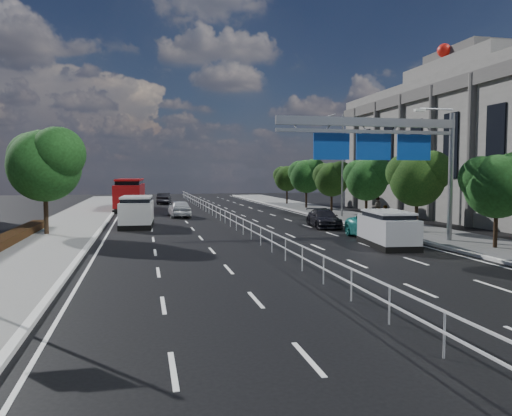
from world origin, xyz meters
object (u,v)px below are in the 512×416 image
object	(u,v)px
parked_car_dark	(324,218)
near_car_silver	(179,208)
parked_car_teal	(379,227)
pedestrian_a	(385,217)
overhead_gantry	(387,141)
red_bus	(130,194)
pedestrian_b	(377,207)
silver_minivan	(388,229)
near_car_dark	(164,198)
white_minivan	(137,212)

from	to	relation	value
parked_car_dark	near_car_silver	bearing A→B (deg)	136.34
parked_car_teal	parked_car_dark	size ratio (longest dim) A/B	1.21
near_car_silver	pedestrian_a	distance (m)	19.00
parked_car_teal	pedestrian_a	size ratio (longest dim) A/B	3.34
overhead_gantry	parked_car_dark	world-z (taller)	overhead_gantry
parked_car_teal	red_bus	bearing A→B (deg)	120.73
parked_car_teal	parked_car_dark	distance (m)	7.05
overhead_gantry	pedestrian_b	distance (m)	16.56
silver_minivan	near_car_silver	bearing A→B (deg)	121.28
near_car_dark	pedestrian_a	world-z (taller)	pedestrian_a
white_minivan	pedestrian_b	bearing A→B (deg)	9.95
near_car_silver	pedestrian_b	world-z (taller)	pedestrian_b
white_minivan	silver_minivan	world-z (taller)	white_minivan
pedestrian_a	silver_minivan	bearing A→B (deg)	43.99
near_car_silver	parked_car_teal	xyz separation A→B (m)	(10.30, -17.99, -0.01)
white_minivan	near_car_dark	world-z (taller)	white_minivan
silver_minivan	overhead_gantry	bearing A→B (deg)	76.81
near_car_dark	pedestrian_b	world-z (taller)	pedestrian_b
near_car_dark	pedestrian_a	distance (m)	36.00
near_car_silver	red_bus	bearing A→B (deg)	-68.01
white_minivan	pedestrian_a	world-z (taller)	white_minivan
red_bus	pedestrian_a	world-z (taller)	red_bus
overhead_gantry	red_bus	size ratio (longest dim) A/B	0.92
overhead_gantry	red_bus	world-z (taller)	overhead_gantry
parked_car_dark	pedestrian_b	xyz separation A→B (m)	(6.90, 5.50, 0.35)
white_minivan	pedestrian_a	xyz separation A→B (m)	(16.20, -6.41, -0.15)
overhead_gantry	silver_minivan	bearing A→B (deg)	-109.71
red_bus	parked_car_teal	bearing A→B (deg)	-59.37
overhead_gantry	white_minivan	distance (m)	18.59
parked_car_dark	pedestrian_a	xyz separation A→B (m)	(3.10, -3.23, 0.30)
white_minivan	parked_car_dark	world-z (taller)	white_minivan
white_minivan	silver_minivan	distance (m)	18.32
near_car_dark	parked_car_dark	xyz separation A→B (m)	(10.07, -30.27, -0.06)
white_minivan	silver_minivan	xyz separation A→B (m)	(13.10, -12.80, -0.17)
near_car_dark	pedestrian_a	xyz separation A→B (m)	(13.18, -33.51, 0.25)
silver_minivan	near_car_dark	bearing A→B (deg)	110.69
red_bus	pedestrian_a	size ratio (longest dim) A/B	6.87
silver_minivan	white_minivan	bearing A→B (deg)	142.19
white_minivan	near_car_dark	xyz separation A→B (m)	(3.03, 27.09, -0.40)
pedestrian_b	pedestrian_a	bearing A→B (deg)	86.49
silver_minivan	pedestrian_a	xyz separation A→B (m)	(3.10, 6.39, 0.02)
white_minivan	red_bus	distance (m)	17.83
near_car_silver	parked_car_dark	size ratio (longest dim) A/B	1.00
parked_car_teal	pedestrian_a	world-z (taller)	pedestrian_a
red_bus	silver_minivan	bearing A→B (deg)	-62.65
red_bus	pedestrian_a	bearing A→B (deg)	-52.00
near_car_dark	silver_minivan	bearing A→B (deg)	111.75
overhead_gantry	red_bus	xyz separation A→B (m)	(-14.24, 29.92, -3.89)
red_bus	parked_car_dark	size ratio (longest dim) A/B	2.49
overhead_gantry	pedestrian_a	distance (m)	7.91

